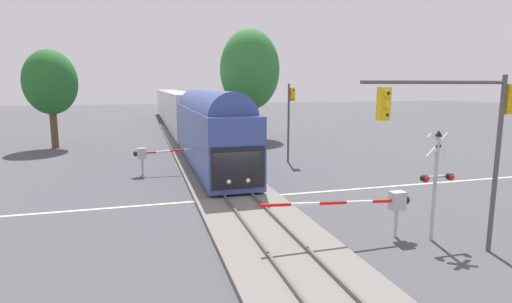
% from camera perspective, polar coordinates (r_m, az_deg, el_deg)
% --- Properties ---
extents(ground_plane, '(220.00, 220.00, 0.00)m').
position_cam_1_polar(ground_plane, '(21.04, -2.74, -6.64)').
color(ground_plane, '#47474C').
extents(road_centre_stripe, '(44.00, 0.20, 0.01)m').
position_cam_1_polar(road_centre_stripe, '(21.04, -2.74, -6.63)').
color(road_centre_stripe, beige).
rests_on(road_centre_stripe, ground).
extents(railway_track, '(4.40, 80.00, 0.32)m').
position_cam_1_polar(railway_track, '(21.01, -2.74, -6.39)').
color(railway_track, slate).
rests_on(railway_track, ground).
extents(commuter_train, '(3.04, 65.43, 5.16)m').
position_cam_1_polar(commuter_train, '(50.29, -10.62, 5.72)').
color(commuter_train, '#384C93').
rests_on(commuter_train, railway_track).
extents(crossing_gate_near, '(6.02, 0.40, 1.80)m').
position_cam_1_polar(crossing_gate_near, '(15.99, 17.35, -6.95)').
color(crossing_gate_near, '#B7B7BC').
rests_on(crossing_gate_near, ground).
extents(crossing_signal_mast, '(1.36, 0.44, 4.19)m').
position_cam_1_polar(crossing_signal_mast, '(16.25, 24.20, -2.99)').
color(crossing_signal_mast, '#B2B2B7').
rests_on(crossing_signal_mast, ground).
extents(crossing_gate_far, '(5.13, 0.40, 1.80)m').
position_cam_1_polar(crossing_gate_far, '(26.98, -14.86, -0.30)').
color(crossing_gate_far, '#B7B7BC').
rests_on(crossing_gate_far, ground).
extents(traffic_signal_near_right, '(5.78, 0.38, 6.14)m').
position_cam_1_polar(traffic_signal_near_right, '(14.72, 27.41, 3.96)').
color(traffic_signal_near_right, '#4C4C51').
rests_on(traffic_signal_near_right, ground).
extents(traffic_signal_far_side, '(0.53, 0.38, 5.92)m').
position_cam_1_polar(traffic_signal_far_side, '(30.38, 4.90, 5.87)').
color(traffic_signal_far_side, '#4C4C51').
rests_on(traffic_signal_far_side, ground).
extents(pine_left_background, '(4.72, 4.72, 9.03)m').
position_cam_1_polar(pine_left_background, '(41.69, -27.14, 8.69)').
color(pine_left_background, brown).
rests_on(pine_left_background, ground).
extents(elm_centre_background, '(6.43, 6.43, 11.79)m').
position_cam_1_polar(elm_centre_background, '(44.25, -0.89, 11.52)').
color(elm_centre_background, brown).
rests_on(elm_centre_background, ground).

